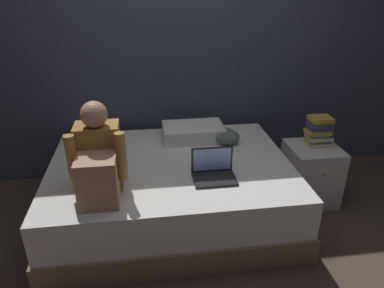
{
  "coord_description": "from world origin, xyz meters",
  "views": [
    {
      "loc": [
        -0.39,
        -2.31,
        1.93
      ],
      "look_at": [
        -0.05,
        0.1,
        0.79
      ],
      "focal_mm": 33.59,
      "sensor_mm": 36.0,
      "label": 1
    }
  ],
  "objects": [
    {
      "name": "book_stack",
      "position": [
        1.14,
        0.44,
        0.68
      ],
      "size": [
        0.24,
        0.16,
        0.27
      ],
      "color": "beige",
      "rests_on": "nightstand"
    },
    {
      "name": "clothes_pile",
      "position": [
        0.34,
        0.63,
        0.6
      ],
      "size": [
        0.24,
        0.26,
        0.13
      ],
      "color": "#4C6B56",
      "rests_on": "bed"
    },
    {
      "name": "bed",
      "position": [
        -0.2,
        0.3,
        0.27
      ],
      "size": [
        2.0,
        1.5,
        0.54
      ],
      "color": "#7A6047",
      "rests_on": "ground_plane"
    },
    {
      "name": "wall_back",
      "position": [
        0.0,
        1.2,
        1.35
      ],
      "size": [
        5.6,
        0.1,
        2.7
      ],
      "primitive_type": "cube",
      "color": "#383D4C",
      "rests_on": "ground_plane"
    },
    {
      "name": "ground_plane",
      "position": [
        0.0,
        0.0,
        0.0
      ],
      "size": [
        8.0,
        8.0,
        0.0
      ],
      "primitive_type": "plane",
      "color": "#47382D"
    },
    {
      "name": "laptop",
      "position": [
        0.1,
        0.01,
        0.59
      ],
      "size": [
        0.32,
        0.23,
        0.22
      ],
      "color": "black",
      "rests_on": "bed"
    },
    {
      "name": "pillow",
      "position": [
        0.06,
        0.75,
        0.6
      ],
      "size": [
        0.56,
        0.36,
        0.13
      ],
      "primitive_type": "cube",
      "color": "silver",
      "rests_on": "bed"
    },
    {
      "name": "nightstand",
      "position": [
        1.1,
        0.39,
        0.27
      ],
      "size": [
        0.44,
        0.46,
        0.55
      ],
      "color": "beige",
      "rests_on": "ground_plane"
    },
    {
      "name": "person_sitting",
      "position": [
        -0.72,
        -0.08,
        0.79
      ],
      "size": [
        0.39,
        0.44,
        0.65
      ],
      "color": "olive",
      "rests_on": "bed"
    }
  ]
}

